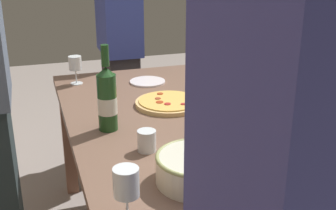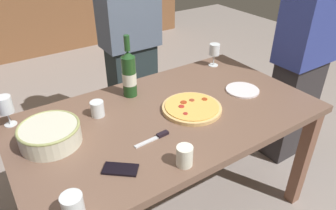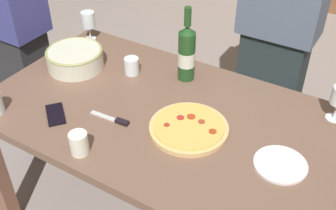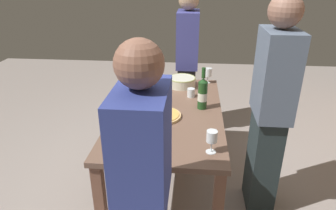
# 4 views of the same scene
# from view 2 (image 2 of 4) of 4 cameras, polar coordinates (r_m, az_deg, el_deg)

# --- Properties ---
(ground_plane) EXTENTS (8.00, 8.00, 0.00)m
(ground_plane) POSITION_cam_2_polar(r_m,az_deg,el_deg) (2.16, 0.00, -18.48)
(ground_plane) COLOR gray
(dining_table) EXTENTS (1.60, 0.90, 0.75)m
(dining_table) POSITION_cam_2_polar(r_m,az_deg,el_deg) (1.71, 0.00, -4.10)
(dining_table) COLOR brown
(dining_table) RESTS_ON ground
(pizza) EXTENTS (0.32, 0.32, 0.03)m
(pizza) POSITION_cam_2_polar(r_m,az_deg,el_deg) (1.68, 4.38, -0.51)
(pizza) COLOR #E1B572
(pizza) RESTS_ON dining_table
(serving_bowl) EXTENTS (0.28, 0.28, 0.10)m
(serving_bowl) POSITION_cam_2_polar(r_m,az_deg,el_deg) (1.52, -20.80, -4.93)
(serving_bowl) COLOR silver
(serving_bowl) RESTS_ON dining_table
(wine_bottle) EXTENTS (0.08, 0.08, 0.36)m
(wine_bottle) POSITION_cam_2_polar(r_m,az_deg,el_deg) (1.77, -7.14, 5.72)
(wine_bottle) COLOR #1E471D
(wine_bottle) RESTS_ON dining_table
(wine_glass_near_pizza) EXTENTS (0.07, 0.07, 0.16)m
(wine_glass_near_pizza) POSITION_cam_2_polar(r_m,az_deg,el_deg) (2.18, 8.48, 9.80)
(wine_glass_near_pizza) COLOR white
(wine_glass_near_pizza) RESTS_ON dining_table
(wine_glass_by_bottle) EXTENTS (0.07, 0.07, 0.16)m
(wine_glass_by_bottle) POSITION_cam_2_polar(r_m,az_deg,el_deg) (1.70, -27.68, -0.07)
(wine_glass_by_bottle) COLOR white
(wine_glass_by_bottle) RESTS_ON dining_table
(cup_amber) EXTENTS (0.07, 0.07, 0.08)m
(cup_amber) POSITION_cam_2_polar(r_m,az_deg,el_deg) (1.66, -12.80, -0.67)
(cup_amber) COLOR white
(cup_amber) RESTS_ON dining_table
(cup_ceramic) EXTENTS (0.08, 0.08, 0.09)m
(cup_ceramic) POSITION_cam_2_polar(r_m,az_deg,el_deg) (1.17, -17.02, -17.26)
(cup_ceramic) COLOR white
(cup_ceramic) RESTS_ON dining_table
(cup_spare) EXTENTS (0.07, 0.07, 0.09)m
(cup_spare) POSITION_cam_2_polar(r_m,az_deg,el_deg) (1.31, 3.04, -9.28)
(cup_spare) COLOR white
(cup_spare) RESTS_ON dining_table
(side_plate) EXTENTS (0.20, 0.20, 0.01)m
(side_plate) POSITION_cam_2_polar(r_m,az_deg,el_deg) (1.92, 13.45, 2.68)
(side_plate) COLOR white
(side_plate) RESTS_ON dining_table
(cell_phone) EXTENTS (0.16, 0.15, 0.01)m
(cell_phone) POSITION_cam_2_polar(r_m,az_deg,el_deg) (1.32, -8.68, -11.53)
(cell_phone) COLOR black
(cell_phone) RESTS_ON dining_table
(pizza_knife) EXTENTS (0.19, 0.03, 0.02)m
(pizza_knife) POSITION_cam_2_polar(r_m,az_deg,el_deg) (1.47, -2.14, -5.90)
(pizza_knife) COLOR silver
(pizza_knife) RESTS_ON dining_table
(person_guest_left) EXTENTS (0.40, 0.24, 1.71)m
(person_guest_left) POSITION_cam_2_polar(r_m,az_deg,el_deg) (2.30, -6.94, 11.46)
(person_guest_left) COLOR #243032
(person_guest_left) RESTS_ON ground
(person_guest_right) EXTENTS (0.41, 0.24, 1.59)m
(person_guest_right) POSITION_cam_2_polar(r_m,az_deg,el_deg) (2.37, 23.57, 7.78)
(person_guest_right) COLOR #312D2F
(person_guest_right) RESTS_ON ground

